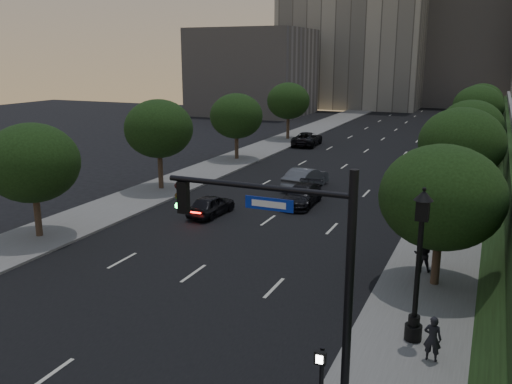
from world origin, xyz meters
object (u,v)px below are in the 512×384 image
at_px(sedan_near_left, 211,205).
at_px(sedan_far_left, 307,139).
at_px(sedan_far_right, 415,157).
at_px(pedestrian_a, 433,338).
at_px(pedestrian_b, 423,254).
at_px(pedestrian_c, 438,229).
at_px(traffic_signal_mast, 310,286).
at_px(sedan_near_right, 302,195).
at_px(street_lamp, 418,273).
at_px(sedan_mid_left, 306,178).

distance_m(sedan_near_left, sedan_far_left, 28.38).
height_order(sedan_far_right, pedestrian_a, pedestrian_a).
bearing_deg(pedestrian_b, pedestrian_c, -103.07).
bearing_deg(pedestrian_a, sedan_near_left, -37.02).
height_order(traffic_signal_mast, sedan_near_right, traffic_signal_mast).
height_order(traffic_signal_mast, sedan_near_left, traffic_signal_mast).
xyz_separation_m(traffic_signal_mast, pedestrian_c, (2.05, 15.35, -2.70)).
xyz_separation_m(sedan_near_right, sedan_far_right, (4.95, 17.35, -0.01)).
bearing_deg(sedan_near_left, street_lamp, 144.68).
bearing_deg(sedan_far_left, pedestrian_b, 112.68).
height_order(traffic_signal_mast, pedestrian_a, traffic_signal_mast).
height_order(street_lamp, pedestrian_b, street_lamp).
distance_m(traffic_signal_mast, sedan_near_left, 19.66).
distance_m(sedan_mid_left, sedan_near_right, 4.80).
bearing_deg(street_lamp, pedestrian_c, 91.42).
bearing_deg(pedestrian_c, pedestrian_a, 81.67).
bearing_deg(street_lamp, sedan_near_left, 141.70).
distance_m(traffic_signal_mast, pedestrian_b, 11.67).
relative_size(traffic_signal_mast, pedestrian_a, 4.51).
relative_size(sedan_near_left, sedan_mid_left, 0.81).
distance_m(sedan_near_left, pedestrian_a, 18.93).
distance_m(sedan_mid_left, sedan_far_right, 14.16).
height_order(sedan_far_left, pedestrian_a, pedestrian_a).
xyz_separation_m(pedestrian_a, pedestrian_b, (-1.25, 7.65, 0.05)).
xyz_separation_m(sedan_near_right, pedestrian_a, (10.15, -16.60, 0.24)).
relative_size(sedan_far_right, pedestrian_a, 2.55).
distance_m(traffic_signal_mast, pedestrian_c, 15.72).
bearing_deg(pedestrian_a, sedan_far_left, -63.72).
bearing_deg(sedan_near_left, sedan_far_right, -110.22).
bearing_deg(street_lamp, traffic_signal_mast, -116.24).
xyz_separation_m(traffic_signal_mast, sedan_near_right, (-7.11, 20.17, -2.99)).
height_order(pedestrian_a, pedestrian_b, pedestrian_b).
distance_m(sedan_far_left, sedan_near_right, 24.84).
bearing_deg(sedan_far_left, traffic_signal_mast, 104.42).
bearing_deg(pedestrian_c, sedan_near_left, -14.34).
height_order(sedan_mid_left, sedan_near_right, sedan_mid_left).
height_order(street_lamp, pedestrian_a, street_lamp).
bearing_deg(sedan_near_left, pedestrian_a, 143.39).
height_order(sedan_near_right, pedestrian_b, pedestrian_b).
relative_size(traffic_signal_mast, pedestrian_b, 4.25).
distance_m(street_lamp, pedestrian_a, 2.17).
bearing_deg(pedestrian_a, sedan_mid_left, -59.10).
bearing_deg(pedestrian_b, traffic_signal_mast, 71.38).
relative_size(street_lamp, sedan_near_right, 1.19).
bearing_deg(sedan_far_right, pedestrian_b, -88.53).
bearing_deg(sedan_mid_left, traffic_signal_mast, 116.62).
bearing_deg(pedestrian_b, sedan_far_left, -72.81).
bearing_deg(sedan_mid_left, street_lamp, 125.95).
distance_m(sedan_near_left, pedestrian_b, 14.05).
xyz_separation_m(traffic_signal_mast, sedan_far_right, (-2.16, 37.51, -3.00)).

